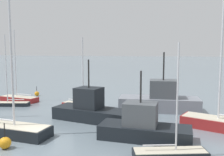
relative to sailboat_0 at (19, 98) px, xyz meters
name	(u,v)px	position (x,y,z in m)	size (l,w,h in m)	color
ground_plane	(35,144)	(10.39, -11.85, -0.43)	(600.00, 600.00, 0.00)	slate
sailboat_0	(19,98)	(0.00, 0.00, 0.00)	(5.13, 1.93, 8.88)	maroon
sailboat_2	(170,152)	(19.32, -11.33, -0.10)	(4.56, 2.63, 6.79)	black
sailboat_4	(11,103)	(0.76, -2.51, -0.05)	(4.34, 2.28, 8.15)	black
sailboat_5	(9,128)	(7.48, -10.87, 0.13)	(6.65, 2.18, 11.11)	black
sailboat_6	(81,104)	(8.71, -0.59, -0.07)	(4.65, 2.04, 7.80)	maroon
fishing_boat_0	(160,100)	(17.48, 0.23, 0.71)	(8.63, 4.05, 6.19)	gray
fishing_boat_1	(143,127)	(17.28, -8.76, 0.50)	(6.50, 2.39, 4.93)	black
fishing_boat_2	(91,110)	(11.90, -5.28, 0.56)	(7.56, 3.55, 5.54)	black
channel_buoy_1	(5,143)	(9.02, -13.09, -0.03)	(0.77, 0.77, 1.71)	orange
channel_buoy_2	(37,94)	(-0.08, 3.92, -0.09)	(0.65, 0.65, 1.37)	orange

